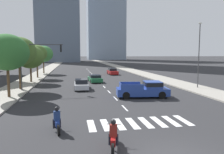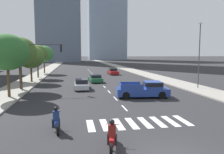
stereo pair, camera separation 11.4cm
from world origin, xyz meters
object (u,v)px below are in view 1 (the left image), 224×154
motorcycle_trailing (113,137)px  street_tree_fourth (37,54)px  sedan_red_0 (112,72)px  street_tree_third (30,57)px  sedan_silver_2 (81,84)px  street_tree_nearest (7,52)px  sedan_green_1 (95,79)px  traffic_signal_far (37,56)px  street_tree_fifth (43,54)px  street_tree_second (19,51)px  pickup_truck (145,90)px  street_lamp_east (199,51)px  motorcycle_lead (57,121)px

motorcycle_trailing → street_tree_fourth: size_ratio=0.36×
sedan_red_0 → street_tree_third: bearing=-55.5°
sedan_silver_2 → street_tree_nearest: size_ratio=0.68×
sedan_green_1 → street_tree_fourth: 13.12m
sedan_red_0 → sedan_green_1: 13.14m
traffic_signal_far → street_tree_fifth: 24.07m
street_tree_nearest → street_tree_second: size_ratio=0.99×
sedan_red_0 → street_tree_fourth: street_tree_fourth is taller
street_tree_nearest → pickup_truck: bearing=-8.4°
sedan_red_0 → street_tree_fourth: 16.34m
street_lamp_east → street_tree_nearest: street_lamp_east is taller
pickup_truck → sedan_red_0: 25.49m
sedan_red_0 → traffic_signal_far: 23.63m
sedan_green_1 → sedan_silver_2: 7.23m
sedan_green_1 → street_tree_third: 10.66m
sedan_red_0 → sedan_green_1: bearing=-24.9°
street_tree_fourth → street_lamp_east: bearing=-36.3°
motorcycle_lead → street_tree_fourth: street_tree_fourth is taller
sedan_silver_2 → street_tree_third: bearing=45.3°
traffic_signal_far → pickup_truck: bearing=-27.2°
motorcycle_trailing → pickup_truck: 12.98m
traffic_signal_far → street_tree_second: bearing=154.0°
sedan_red_0 → street_lamp_east: (7.44, -21.25, 4.32)m
sedan_green_1 → traffic_signal_far: size_ratio=0.76×
sedan_green_1 → motorcycle_lead: bearing=165.3°
pickup_truck → street_tree_nearest: (-13.92, 2.05, 3.88)m
sedan_red_0 → street_tree_fifth: 16.28m
motorcycle_lead → sedan_silver_2: size_ratio=0.47×
sedan_red_0 → motorcycle_trailing: bearing=-12.3°
motorcycle_trailing → sedan_silver_2: (-0.78, 18.28, 0.01)m
sedan_green_1 → street_tree_second: (-10.03, -6.27, 4.30)m
sedan_silver_2 → sedan_green_1: bearing=-19.0°
sedan_green_1 → sedan_silver_2: (-2.47, -6.79, 0.04)m
motorcycle_lead → traffic_signal_far: 15.52m
street_tree_third → street_tree_fourth: (-0.00, 6.50, 0.55)m
motorcycle_lead → sedan_green_1: size_ratio=0.46×
street_tree_nearest → street_tree_fourth: bearing=90.0°
sedan_green_1 → street_tree_fifth: 19.79m
motorcycle_trailing → sedan_silver_2: motorcycle_trailing is taller
sedan_silver_2 → traffic_signal_far: 6.46m
traffic_signal_far → street_tree_nearest: (-2.27, -3.94, 0.44)m
street_tree_third → traffic_signal_far: bearing=-74.7°
street_tree_third → sedan_red_0: bearing=36.4°
sedan_green_1 → street_tree_fourth: size_ratio=0.74×
pickup_truck → street_lamp_east: (8.67, 4.21, 4.14)m
sedan_silver_2 → street_lamp_east: street_lamp_east is taller
motorcycle_lead → street_tree_second: street_tree_second is taller
street_lamp_east → street_tree_nearest: size_ratio=1.31×
motorcycle_trailing → street_tree_nearest: street_tree_nearest is taller
street_tree_nearest → street_tree_fourth: 18.74m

